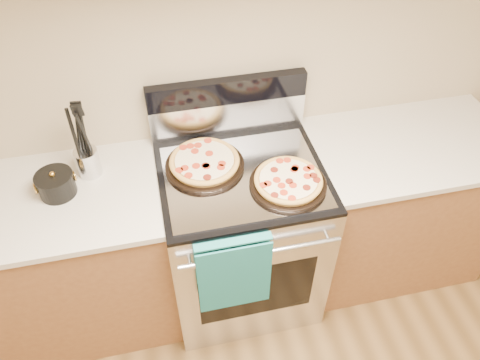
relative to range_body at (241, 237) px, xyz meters
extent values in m
plane|color=tan|center=(0.00, 0.35, 0.90)|extent=(4.00, 0.00, 4.00)
cube|color=#B7B7BC|center=(0.00, 0.00, 0.00)|extent=(0.76, 0.68, 0.90)
cube|color=black|center=(0.00, -0.34, 0.00)|extent=(0.56, 0.01, 0.40)
cube|color=black|center=(0.00, 0.00, 0.46)|extent=(0.76, 0.68, 0.02)
cube|color=silver|center=(0.00, 0.31, 0.56)|extent=(0.76, 0.06, 0.18)
cube|color=black|center=(0.00, 0.31, 0.71)|extent=(0.76, 0.06, 0.12)
cylinder|color=silver|center=(0.00, -0.38, 0.35)|extent=(0.70, 0.03, 0.03)
cube|color=gray|center=(0.00, -0.03, 0.47)|extent=(0.70, 0.55, 0.01)
cube|color=brown|center=(-0.88, 0.03, -0.01)|extent=(1.00, 0.62, 0.88)
cube|color=#B9B3A6|center=(-0.88, 0.03, 0.45)|extent=(1.02, 0.64, 0.03)
cube|color=brown|center=(0.88, 0.03, -0.01)|extent=(1.00, 0.62, 0.88)
cube|color=#B9B3A6|center=(0.88, 0.03, 0.45)|extent=(1.02, 0.64, 0.03)
cylinder|color=silver|center=(-0.67, 0.16, 0.53)|extent=(0.11, 0.11, 0.13)
cylinder|color=black|center=(-0.81, 0.06, 0.51)|extent=(0.19, 0.19, 0.10)
camera|label=1|loc=(-0.35, -1.51, 1.94)|focal=35.00mm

